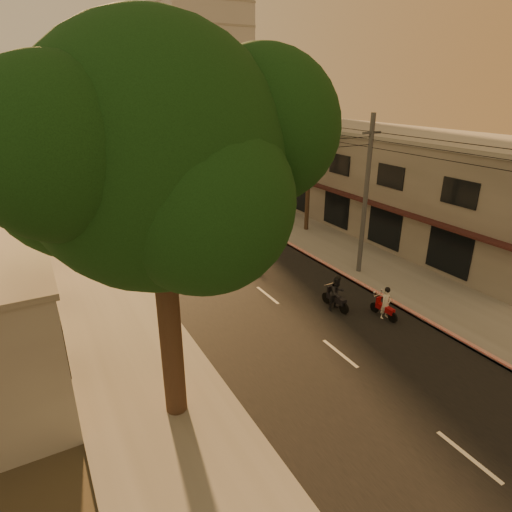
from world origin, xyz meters
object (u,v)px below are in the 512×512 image
object	(u,v)px
scooter_far_a	(212,218)
scooter_far_b	(193,197)
scooter_red	(385,304)
scooter_mid_a	(337,294)
palm_tree	(310,134)
parked_car	(220,209)
broadleaf_tree	(168,157)
scooter_mid_b	(227,227)

from	to	relation	value
scooter_far_a	scooter_far_b	size ratio (longest dim) A/B	0.98
scooter_red	scooter_mid_a	world-z (taller)	scooter_mid_a
scooter_red	palm_tree	bearing A→B (deg)	68.32
scooter_mid_a	parked_car	xyz separation A→B (m)	(1.36, 17.04, -0.06)
scooter_far_b	parked_car	bearing A→B (deg)	-69.84
broadleaf_tree	scooter_red	bearing A→B (deg)	6.69
scooter_mid_b	parked_car	world-z (taller)	scooter_mid_b
palm_tree	parked_car	distance (m)	9.91
broadleaf_tree	scooter_far_b	xyz separation A→B (m)	(9.71, 24.87, -7.69)
broadleaf_tree	scooter_mid_b	xyz separation A→B (m)	(8.61, 15.17, -7.67)
palm_tree	scooter_far_a	size ratio (longest dim) A/B	4.89
palm_tree	parked_car	size ratio (longest dim) A/B	1.69
scooter_far_a	broadleaf_tree	bearing A→B (deg)	-105.11
broadleaf_tree	palm_tree	bearing A→B (deg)	43.48
broadleaf_tree	parked_car	world-z (taller)	broadleaf_tree
broadleaf_tree	scooter_mid_b	size ratio (longest dim) A/B	6.85
scooter_far_a	scooter_mid_a	bearing A→B (deg)	-78.57
scooter_red	parked_car	size ratio (longest dim) A/B	0.34
scooter_red	scooter_mid_b	world-z (taller)	scooter_mid_b
palm_tree	scooter_red	bearing A→B (deg)	-108.67
palm_tree	scooter_far_b	size ratio (longest dim) A/B	4.81
palm_tree	scooter_mid_b	bearing A→B (deg)	167.60
broadleaf_tree	parked_car	distance (m)	23.77
scooter_red	scooter_mid_a	bearing A→B (deg)	126.69
parked_car	scooter_mid_b	bearing A→B (deg)	-116.62
scooter_far_b	scooter_red	bearing A→B (deg)	-74.43
scooter_red	scooter_mid_a	distance (m)	2.32
scooter_red	broadleaf_tree	bearing A→B (deg)	-176.32
palm_tree	scooter_mid_b	xyz separation A→B (m)	(-6.00, 1.32, -6.35)
broadleaf_tree	scooter_far_b	bearing A→B (deg)	68.68
scooter_red	parked_car	bearing A→B (deg)	87.34
scooter_mid_a	scooter_far_b	xyz separation A→B (m)	(0.85, 21.87, -0.05)
broadleaf_tree	scooter_red	size ratio (longest dim) A/B	7.37
broadleaf_tree	scooter_far_a	xyz separation A→B (m)	(8.65, 17.95, -7.72)
palm_tree	scooter_mid_b	world-z (taller)	palm_tree
palm_tree	scooter_mid_a	distance (m)	13.82
scooter_mid_b	scooter_red	bearing A→B (deg)	-101.65
scooter_red	scooter_far_a	xyz separation A→B (m)	(-1.69, 16.73, 0.05)
scooter_far_a	parked_car	bearing A→B (deg)	63.52
palm_tree	scooter_red	distance (m)	14.82
scooter_mid_b	parked_car	size ratio (longest dim) A/B	0.36
scooter_red	scooter_mid_a	xyz separation A→B (m)	(-1.48, 1.78, 0.12)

